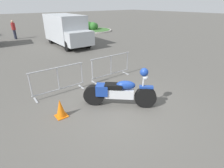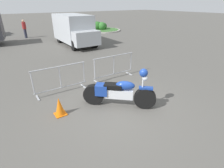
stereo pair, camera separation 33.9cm
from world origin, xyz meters
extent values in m
plane|color=#54514C|center=(0.00, 0.00, 0.00)|extent=(120.00, 120.00, 0.00)
cylinder|color=black|center=(0.75, -0.45, 0.35)|extent=(0.65, 0.63, 0.70)
cylinder|color=black|center=(-0.49, 0.72, 0.35)|extent=(0.65, 0.63, 0.70)
cube|color=silver|center=(0.13, 0.13, 0.46)|extent=(0.85, 0.82, 0.31)
ellipsoid|color=navy|center=(0.28, 0.00, 0.77)|extent=(0.64, 0.63, 0.29)
cube|color=black|center=(-0.01, 0.27, 0.72)|extent=(0.63, 0.62, 0.13)
cube|color=navy|center=(-0.28, 0.52, 0.57)|extent=(0.53, 0.53, 0.35)
cube|color=navy|center=(0.75, -0.45, 0.72)|extent=(0.42, 0.41, 0.07)
cylinder|color=silver|center=(0.67, -0.38, 0.87)|extent=(0.06, 0.06, 0.49)
sphere|color=silver|center=(0.71, -0.41, 1.06)|extent=(0.18, 0.18, 0.18)
sphere|color=navy|center=(0.67, -0.38, 1.23)|extent=(0.26, 0.26, 0.26)
cylinder|color=#9EA0A5|center=(-1.10, 2.17, 1.05)|extent=(2.04, 0.10, 0.04)
cylinder|color=#9EA0A5|center=(-1.10, 2.17, 0.20)|extent=(2.04, 0.10, 0.04)
cylinder|color=#9EA0A5|center=(-2.07, 2.20, 0.62)|extent=(0.05, 0.05, 0.85)
cylinder|color=#9EA0A5|center=(-1.10, 2.17, 0.62)|extent=(0.05, 0.05, 0.85)
cylinder|color=#9EA0A5|center=(-0.13, 2.14, 0.62)|extent=(0.05, 0.05, 0.85)
cube|color=#9EA0A5|center=(-2.00, 2.19, 0.01)|extent=(0.07, 0.44, 0.03)
cube|color=#9EA0A5|center=(-0.20, 2.15, 0.01)|extent=(0.07, 0.44, 0.03)
cylinder|color=#9EA0A5|center=(1.37, 2.17, 1.05)|extent=(2.04, 0.10, 0.04)
cylinder|color=#9EA0A5|center=(1.37, 2.17, 0.20)|extent=(2.04, 0.10, 0.04)
cylinder|color=#9EA0A5|center=(0.40, 2.20, 0.62)|extent=(0.05, 0.05, 0.85)
cylinder|color=#9EA0A5|center=(1.37, 2.17, 0.62)|extent=(0.05, 0.05, 0.85)
cylinder|color=#9EA0A5|center=(2.34, 2.14, 0.62)|extent=(0.05, 0.05, 0.85)
cube|color=#9EA0A5|center=(0.47, 2.19, 0.01)|extent=(0.07, 0.44, 0.03)
cube|color=#9EA0A5|center=(2.27, 2.15, 0.01)|extent=(0.07, 0.44, 0.03)
cube|color=#B2B7BC|center=(2.82, 9.99, 1.31)|extent=(2.11, 4.15, 2.00)
cube|color=#B2B7BC|center=(2.75, 7.49, 0.84)|extent=(1.92, 0.95, 1.00)
cylinder|color=black|center=(3.60, 7.87, 0.36)|extent=(0.26, 0.73, 0.72)
cylinder|color=black|center=(1.92, 7.91, 0.36)|extent=(0.26, 0.73, 0.72)
cylinder|color=black|center=(3.69, 11.17, 0.36)|extent=(0.26, 0.73, 0.72)
cylinder|color=black|center=(2.01, 11.21, 0.36)|extent=(0.26, 0.73, 0.72)
cylinder|color=#262838|center=(0.07, 15.16, 0.42)|extent=(0.31, 0.31, 0.85)
cylinder|color=maroon|center=(0.07, 15.16, 1.16)|extent=(0.44, 0.44, 0.62)
sphere|color=tan|center=(0.07, 15.16, 1.58)|extent=(0.22, 0.22, 0.22)
cylinder|color=#ADA89E|center=(8.68, 15.00, 0.07)|extent=(4.36, 4.36, 0.14)
cylinder|color=#38662D|center=(8.68, 15.00, 0.15)|extent=(4.01, 4.01, 0.02)
sphere|color=#286023|center=(9.18, 15.41, 0.48)|extent=(0.80, 0.80, 0.80)
sphere|color=#286023|center=(8.28, 15.44, 0.57)|extent=(1.02, 1.02, 1.02)
sphere|color=#33702D|center=(8.67, 15.02, 0.54)|extent=(0.95, 0.95, 0.95)
cube|color=orange|center=(-1.67, 0.75, 0.01)|extent=(0.34, 0.34, 0.03)
cone|color=orange|center=(-1.67, 0.75, 0.31)|extent=(0.28, 0.28, 0.56)
camera|label=1|loc=(-3.20, -3.68, 3.17)|focal=28.00mm
camera|label=2|loc=(-2.93, -3.89, 3.17)|focal=28.00mm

